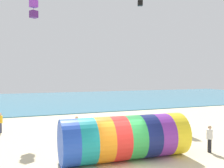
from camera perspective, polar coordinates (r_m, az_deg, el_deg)
The scene contains 7 objects.
sea at distance 51.33m, azimuth -15.50°, elevation -3.52°, with size 120.00×40.00×0.10m, color teal.
giant_inflatable_tube at distance 14.83m, azimuth 3.03°, elevation -12.14°, with size 7.60×2.84×2.53m.
kite_handler at distance 17.31m, azimuth 21.41°, elevation -11.56°, with size 0.41×0.41×1.71m.
kite_purple_box at distance 24.97m, azimuth -17.47°, elevation 16.04°, with size 0.81×0.81×1.71m.
bystander_near_water at distance 22.25m, azimuth 11.88°, elevation -8.58°, with size 0.40×0.30×1.63m.
bystander_mid_beach at distance 23.48m, azimuth -24.17°, elevation -8.04°, with size 0.37×0.24×1.70m.
bystander_far_left at distance 19.84m, azimuth -8.06°, elevation -9.70°, with size 0.42×0.39×1.72m.
Camera 1 is at (-5.54, -11.23, 4.88)m, focal length 40.00 mm.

